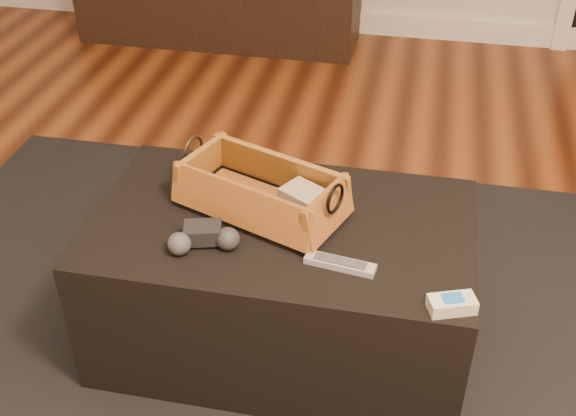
% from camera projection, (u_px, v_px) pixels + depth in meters
% --- Properties ---
extents(baseboard, '(5.00, 0.04, 0.12)m').
position_uv_depth(baseboard, '(400.00, 25.00, 4.00)').
color(baseboard, white).
rests_on(baseboard, floor).
extents(area_rug, '(2.60, 2.00, 0.01)m').
position_uv_depth(area_rug, '(279.00, 349.00, 2.09)').
color(area_rug, black).
rests_on(area_rug, floor).
extents(ottoman, '(1.00, 0.60, 0.42)m').
position_uv_depth(ottoman, '(282.00, 282.00, 2.01)').
color(ottoman, black).
rests_on(ottoman, area_rug).
extents(tv_remote, '(0.24, 0.11, 0.02)m').
position_uv_depth(tv_remote, '(251.00, 201.00, 1.91)').
color(tv_remote, black).
rests_on(tv_remote, wicker_basket).
extents(cloth_bundle, '(0.15, 0.13, 0.07)m').
position_uv_depth(cloth_bundle, '(306.00, 202.00, 1.87)').
color(cloth_bundle, tan).
rests_on(cloth_bundle, wicker_basket).
extents(wicker_basket, '(0.49, 0.37, 0.16)m').
position_uv_depth(wicker_basket, '(261.00, 193.00, 1.90)').
color(wicker_basket, '#A55925').
rests_on(wicker_basket, ottoman).
extents(game_controller, '(0.19, 0.13, 0.06)m').
position_uv_depth(game_controller, '(203.00, 238.00, 1.78)').
color(game_controller, black).
rests_on(game_controller, ottoman).
extents(silver_remote, '(0.18, 0.06, 0.02)m').
position_uv_depth(silver_remote, '(340.00, 264.00, 1.73)').
color(silver_remote, '#B4B6BD').
rests_on(silver_remote, ottoman).
extents(cream_gadget, '(0.12, 0.09, 0.04)m').
position_uv_depth(cream_gadget, '(452.00, 304.00, 1.60)').
color(cream_gadget, beige).
rests_on(cream_gadget, ottoman).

